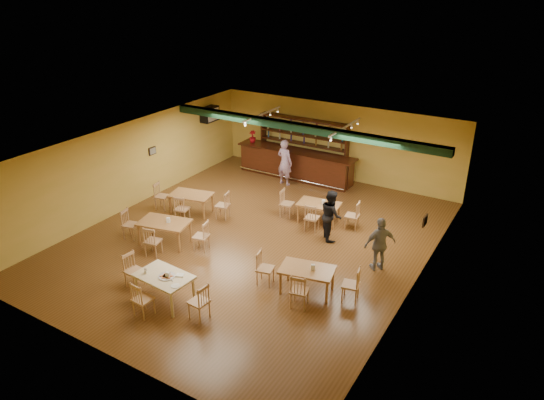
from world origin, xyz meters
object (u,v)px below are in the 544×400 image
Objects in this scene: dining_table_a at (192,203)px; near_table at (165,288)px; dining_table_d at (307,280)px; patron_bar at (285,162)px; bar_counter at (296,164)px; dining_table_b at (319,213)px; dining_table_c at (165,233)px; patron_right_a at (331,215)px.

near_table is (2.68, -4.31, 0.02)m from dining_table_a.
dining_table_d is 7.28m from patron_bar.
dining_table_d is at bearing -59.33° from bar_counter.
dining_table_d is (1.50, -3.73, 0.00)m from dining_table_b.
patron_right_a is at bearing 22.35° from dining_table_c.
near_table is 5.57m from patron_right_a.
patron_bar is (-1.24, 8.19, 0.52)m from near_table.
near_table is (1.21, -9.01, -0.19)m from bar_counter.
dining_table_a is 0.78× the size of patron_bar.
bar_counter is 0.89m from patron_bar.
dining_table_b is 4.98m from dining_table_c.
dining_table_c is at bearing -96.57° from bar_counter.
dining_table_a is at bearing 61.54° from patron_right_a.
dining_table_b is 3.49m from patron_bar.
bar_counter reaches higher than dining_table_d.
dining_table_b is at bearing 100.01° from dining_table_d.
patron_bar is (-4.08, 6.01, 0.56)m from dining_table_d.
dining_table_b is 6.07m from near_table.
near_table reaches higher than dining_table_d.
bar_counter is 2.76× the size of patron_bar.
near_table is (1.99, -2.22, 0.00)m from dining_table_c.
dining_table_b is at bearing 81.79° from near_table.
bar_counter is 3.66× the size of dining_table_b.
dining_table_b is (2.55, -3.10, -0.23)m from bar_counter.
patron_bar is (-2.58, 2.27, 0.56)m from dining_table_b.
patron_right_a reaches higher than dining_table_a.
patron_bar reaches higher than dining_table_a.
dining_table_d is at bearing 155.41° from patron_right_a.
patron_right_a is at bearing -49.28° from bar_counter.
patron_bar is (0.75, 5.97, 0.52)m from dining_table_c.
dining_table_c is 1.07× the size of near_table.
near_table is at bearing -109.92° from dining_table_b.
bar_counter is at bearing 108.83° from dining_table_d.
patron_bar is at bearing 112.36° from dining_table_d.
bar_counter is at bearing 70.74° from dining_table_c.
dining_table_b is 4.02m from dining_table_d.
dining_table_c is 2.98m from near_table.
near_table is (-2.84, -2.18, 0.03)m from dining_table_d.
dining_table_c reaches higher than dining_table_b.
dining_table_b is at bearing 7.04° from patron_right_a.
dining_table_c is at bearing 136.52° from near_table.
patron_right_a is (-0.70, 2.93, 0.45)m from dining_table_d.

